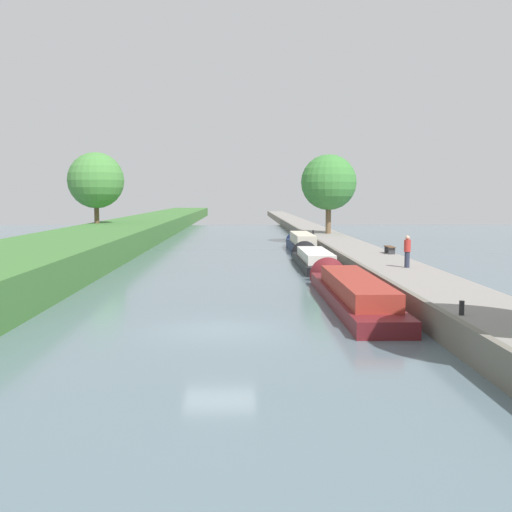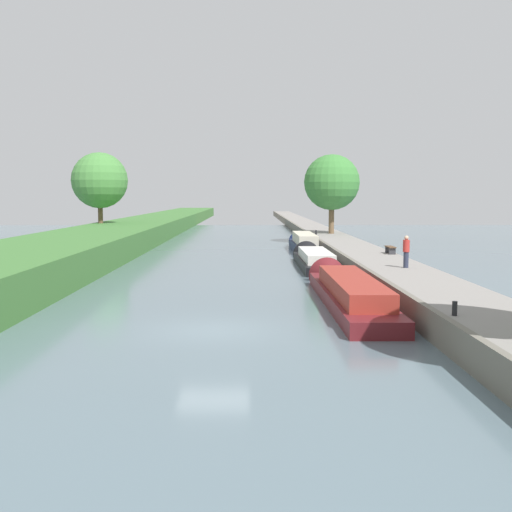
# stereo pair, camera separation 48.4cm
# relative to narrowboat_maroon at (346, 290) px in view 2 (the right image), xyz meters

# --- Properties ---
(ground_plane) EXTENTS (160.00, 160.00, 0.00)m
(ground_plane) POSITION_rel_narrowboat_maroon_xyz_m (-5.54, -5.91, -0.52)
(ground_plane) COLOR slate
(right_towpath) EXTENTS (3.45, 260.00, 1.00)m
(right_towpath) POSITION_rel_narrowboat_maroon_xyz_m (3.47, -5.91, -0.02)
(right_towpath) COLOR gray
(right_towpath) RESTS_ON ground_plane
(stone_quay) EXTENTS (0.25, 260.00, 1.05)m
(stone_quay) POSITION_rel_narrowboat_maroon_xyz_m (1.62, -5.91, 0.00)
(stone_quay) COLOR #6B665B
(stone_quay) RESTS_ON ground_plane
(narrowboat_maroon) EXTENTS (2.11, 14.60, 2.01)m
(narrowboat_maroon) POSITION_rel_narrowboat_maroon_xyz_m (0.00, 0.00, 0.00)
(narrowboat_maroon) COLOR maroon
(narrowboat_maroon) RESTS_ON ground_plane
(narrowboat_black) EXTENTS (2.09, 11.70, 1.99)m
(narrowboat_black) POSITION_rel_narrowboat_maroon_xyz_m (0.03, 14.77, -0.07)
(narrowboat_black) COLOR black
(narrowboat_black) RESTS_ON ground_plane
(narrowboat_navy) EXTENTS (1.86, 12.42, 2.08)m
(narrowboat_navy) POSITION_rel_narrowboat_maroon_xyz_m (0.37, 26.46, 0.10)
(narrowboat_navy) COLOR #141E42
(narrowboat_navy) RESTS_ON ground_plane
(tree_rightbank_midnear) EXTENTS (5.42, 5.42, 7.72)m
(tree_rightbank_midnear) POSITION_rel_narrowboat_maroon_xyz_m (3.76, 34.22, 5.46)
(tree_rightbank_midnear) COLOR brown
(tree_rightbank_midnear) RESTS_ON right_towpath
(tree_leftbank_downstream) EXTENTS (5.76, 5.76, 7.32)m
(tree_leftbank_downstream) POSITION_rel_narrowboat_maroon_xyz_m (-19.75, 38.22, 5.75)
(tree_leftbank_downstream) COLOR brown
(tree_leftbank_downstream) RESTS_ON left_grassy_bank
(person_walking) EXTENTS (0.34, 0.34, 1.66)m
(person_walking) POSITION_rel_narrowboat_maroon_xyz_m (3.77, 4.64, 1.35)
(person_walking) COLOR #282D42
(person_walking) RESTS_ON right_towpath
(mooring_bollard_near) EXTENTS (0.16, 0.16, 0.45)m
(mooring_bollard_near) POSITION_rel_narrowboat_maroon_xyz_m (2.05, -8.38, 0.70)
(mooring_bollard_near) COLOR black
(mooring_bollard_near) RESTS_ON right_towpath
(mooring_bollard_far) EXTENTS (0.16, 0.16, 0.45)m
(mooring_bollard_far) POSITION_rel_narrowboat_maroon_xyz_m (2.05, 32.11, 0.70)
(mooring_bollard_far) COLOR black
(mooring_bollard_far) RESTS_ON right_towpath
(park_bench) EXTENTS (0.44, 1.50, 0.47)m
(park_bench) POSITION_rel_narrowboat_maroon_xyz_m (4.74, 12.59, 0.82)
(park_bench) COLOR #333338
(park_bench) RESTS_ON right_towpath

